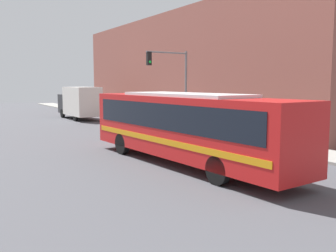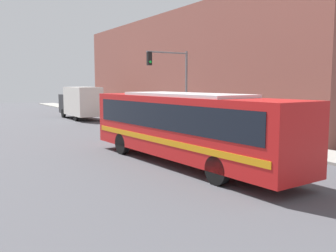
{
  "view_description": "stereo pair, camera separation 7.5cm",
  "coord_description": "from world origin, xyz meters",
  "px_view_note": "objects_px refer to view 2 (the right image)",
  "views": [
    {
      "loc": [
        -9.92,
        -10.95,
        3.54
      ],
      "look_at": [
        0.13,
        5.36,
        1.34
      ],
      "focal_mm": 40.0,
      "sensor_mm": 36.0,
      "label": 1
    },
    {
      "loc": [
        -9.85,
        -10.99,
        3.54
      ],
      "look_at": [
        0.13,
        5.36,
        1.34
      ],
      "focal_mm": 40.0,
      "sensor_mm": 36.0,
      "label": 2
    }
  ],
  "objects_px": {
    "delivery_truck": "(80,102)",
    "traffic_light_pole": "(174,77)",
    "city_bus": "(184,123)",
    "fire_hydrant": "(251,137)"
  },
  "relations": [
    {
      "from": "delivery_truck",
      "to": "traffic_light_pole",
      "type": "xyz_separation_m",
      "value": [
        2.22,
        -13.77,
        2.27
      ]
    },
    {
      "from": "delivery_truck",
      "to": "traffic_light_pole",
      "type": "bearing_deg",
      "value": -80.86
    },
    {
      "from": "traffic_light_pole",
      "to": "fire_hydrant",
      "type": "bearing_deg",
      "value": -82.15
    },
    {
      "from": "fire_hydrant",
      "to": "traffic_light_pole",
      "type": "height_order",
      "value": "traffic_light_pole"
    },
    {
      "from": "city_bus",
      "to": "traffic_light_pole",
      "type": "xyz_separation_m",
      "value": [
        5.04,
        8.87,
        2.17
      ]
    },
    {
      "from": "delivery_truck",
      "to": "traffic_light_pole",
      "type": "height_order",
      "value": "traffic_light_pole"
    },
    {
      "from": "city_bus",
      "to": "traffic_light_pole",
      "type": "distance_m",
      "value": 10.43
    },
    {
      "from": "traffic_light_pole",
      "to": "city_bus",
      "type": "bearing_deg",
      "value": -119.62
    },
    {
      "from": "city_bus",
      "to": "traffic_light_pole",
      "type": "bearing_deg",
      "value": 56.93
    },
    {
      "from": "city_bus",
      "to": "fire_hydrant",
      "type": "xyz_separation_m",
      "value": [
        5.97,
        2.11,
        -1.29
      ]
    }
  ]
}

